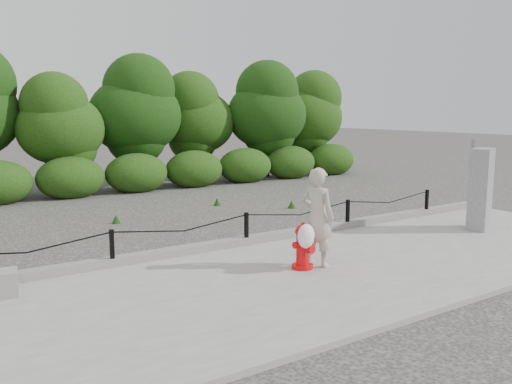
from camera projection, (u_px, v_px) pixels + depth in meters
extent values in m
plane|color=#2D2B28|center=(246.00, 249.00, 9.88)|extent=(90.00, 90.00, 0.00)
cube|color=gray|center=(318.00, 274.00, 8.23)|extent=(14.00, 4.00, 0.08)
cube|color=slate|center=(245.00, 241.00, 9.90)|extent=(14.00, 0.22, 0.14)
cube|color=black|center=(112.00, 248.00, 8.44)|extent=(0.06, 0.06, 0.60)
cube|color=black|center=(246.00, 229.00, 9.82)|extent=(0.06, 0.06, 0.60)
cube|color=black|center=(348.00, 214.00, 11.20)|extent=(0.06, 0.06, 0.60)
cube|color=black|center=(427.00, 202.00, 12.58)|extent=(0.06, 0.06, 0.60)
cylinder|color=black|center=(26.00, 246.00, 7.72)|extent=(2.50, 0.02, 0.02)
cylinder|color=black|center=(184.00, 225.00, 9.10)|extent=(2.50, 0.02, 0.02)
cylinder|color=black|center=(300.00, 210.00, 10.48)|extent=(2.50, 0.02, 0.02)
cylinder|color=black|center=(390.00, 198.00, 11.86)|extent=(2.50, 0.02, 0.02)
cylinder|color=black|center=(63.00, 164.00, 16.24)|extent=(0.18, 0.18, 1.76)
ellipsoid|color=#255413|center=(61.00, 123.00, 16.06)|extent=(2.60, 2.25, 2.81)
cylinder|color=black|center=(137.00, 154.00, 17.93)|extent=(0.18, 0.18, 2.10)
ellipsoid|color=#255413|center=(135.00, 109.00, 17.70)|extent=(3.10, 2.68, 3.36)
cylinder|color=black|center=(198.00, 153.00, 19.65)|extent=(0.18, 0.18, 1.87)
ellipsoid|color=#255413|center=(197.00, 117.00, 19.45)|extent=(2.77, 2.40, 3.00)
cylinder|color=black|center=(267.00, 149.00, 20.36)|extent=(0.18, 0.18, 2.09)
ellipsoid|color=#255413|center=(267.00, 109.00, 20.13)|extent=(3.10, 2.68, 3.35)
cylinder|color=black|center=(308.00, 147.00, 21.96)|extent=(0.18, 0.18, 1.98)
ellipsoid|color=#255413|center=(308.00, 113.00, 21.75)|extent=(2.92, 2.53, 3.16)
cylinder|color=red|center=(302.00, 266.00, 8.42)|extent=(0.38, 0.38, 0.06)
cylinder|color=red|center=(303.00, 249.00, 8.37)|extent=(0.23, 0.23, 0.51)
cylinder|color=red|center=(303.00, 232.00, 8.33)|extent=(0.28, 0.28, 0.05)
ellipsoid|color=red|center=(303.00, 230.00, 8.33)|extent=(0.25, 0.25, 0.16)
cylinder|color=red|center=(303.00, 224.00, 8.31)|extent=(0.06, 0.06, 0.05)
cylinder|color=red|center=(296.00, 245.00, 8.27)|extent=(0.11, 0.12, 0.10)
cylinder|color=red|center=(309.00, 242.00, 8.45)|extent=(0.11, 0.12, 0.10)
cylinder|color=red|center=(310.00, 249.00, 8.26)|extent=(0.16, 0.13, 0.14)
cylinder|color=slate|center=(306.00, 254.00, 8.26)|extent=(0.01, 0.05, 0.11)
imported|color=#AFA796|center=(318.00, 217.00, 8.46)|extent=(0.53, 0.66, 1.56)
ellipsoid|color=white|center=(306.00, 236.00, 8.18)|extent=(0.28, 0.22, 0.38)
cube|color=#9C9C9F|center=(481.00, 189.00, 11.03)|extent=(0.72, 0.58, 1.67)
cube|color=slate|center=(471.00, 184.00, 11.21)|extent=(0.09, 0.09, 1.84)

